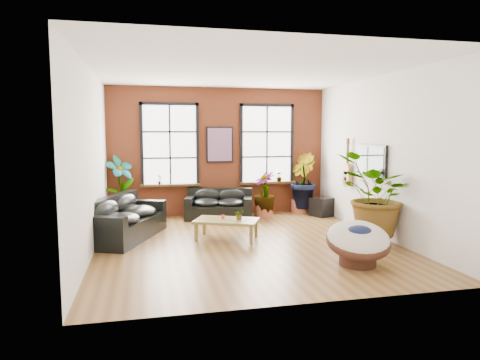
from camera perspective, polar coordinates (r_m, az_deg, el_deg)
The scene contains 19 objects.
room at distance 8.81m, azimuth 0.64°, elevation 2.89°, with size 6.04×6.54×3.54m.
sofa_back at distance 11.36m, azimuth -2.78°, elevation -3.40°, with size 1.89×1.26×0.79m.
sofa_left at distance 9.57m, azimuth -15.22°, elevation -5.12°, with size 1.78×2.48×0.91m.
coffee_table at distance 9.20m, azimuth -1.79°, elevation -5.58°, with size 1.52×1.23×0.51m.
papasan_chair at distance 7.68m, azimuth 15.48°, elevation -7.86°, with size 1.31×1.33×0.82m.
poster at distance 11.77m, azimuth -2.73°, elevation 4.73°, with size 0.74×0.06×0.98m.
tv_wall_unit at distance 10.30m, azimuth 16.16°, elevation 2.00°, with size 0.13×1.86×1.20m.
media_box at distance 11.98m, azimuth 11.01°, elevation -3.50°, with size 0.77×0.72×0.51m.
pot_back_left at distance 11.54m, azimuth -15.50°, elevation -4.35°, with size 0.59×0.59×0.37m.
pot_back_right at distance 12.33m, azimuth 8.06°, elevation -3.47°, with size 0.70×0.70×0.38m.
pot_right_wall at distance 9.17m, azimuth 17.80°, elevation -7.11°, with size 0.67×0.67×0.38m.
pot_mid at distance 11.59m, azimuth 3.17°, elevation -4.10°, with size 0.65×0.65×0.36m.
floor_plant_back_left at distance 11.41m, azimuth -15.69°, elevation -0.68°, with size 0.82×0.56×1.56m, color #12441C.
floor_plant_back_right at distance 12.23m, azimuth 8.24°, elevation -0.03°, with size 0.87×0.70×1.57m, color #12441C.
floor_plant_right_wall at distance 9.03m, azimuth 17.69°, elevation -1.97°, with size 1.54×1.34×1.71m, color #12441C.
floor_plant_mid at distance 11.50m, azimuth 3.27°, elevation -1.62°, with size 0.61×0.61×1.10m, color #12441C.
table_plant at distance 9.13m, azimuth -0.12°, elevation -4.60°, with size 0.21×0.18×0.23m, color #12441C.
sill_plant_left at distance 11.62m, azimuth -10.70°, elevation 0.09°, with size 0.14×0.10×0.27m, color #12441C.
sill_plant_right at distance 12.19m, azimuth 5.24°, elevation 0.46°, with size 0.15×0.15×0.27m, color #12441C.
Camera 1 is at (-2.00, -8.42, 2.27)m, focal length 32.00 mm.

